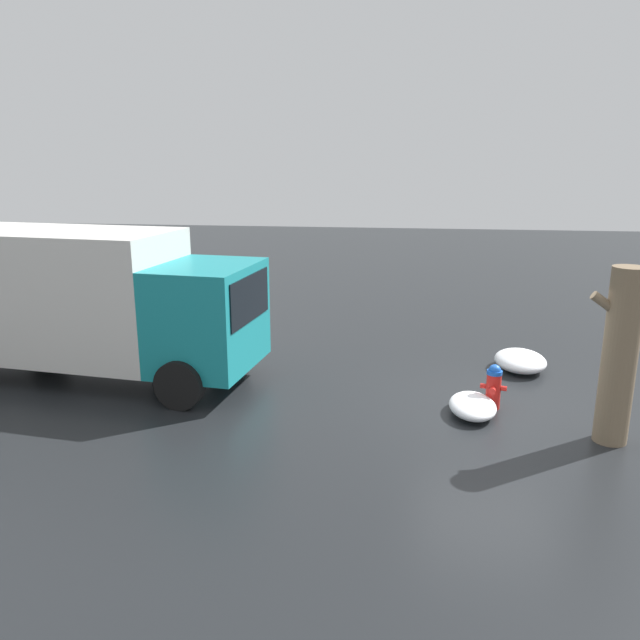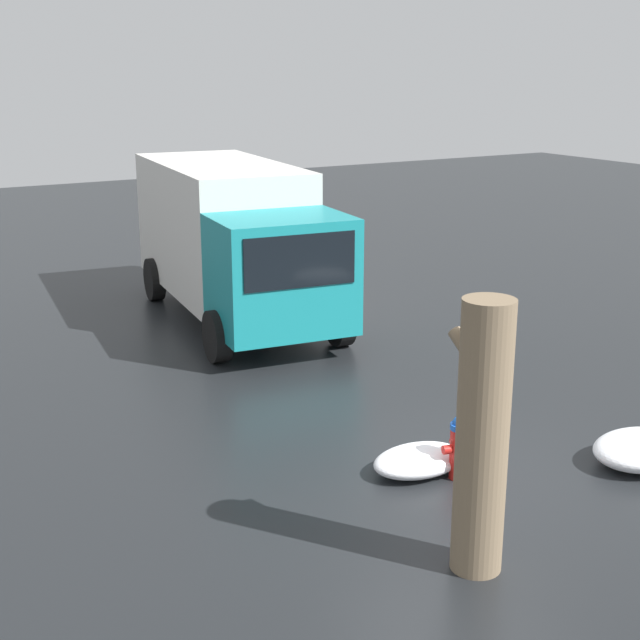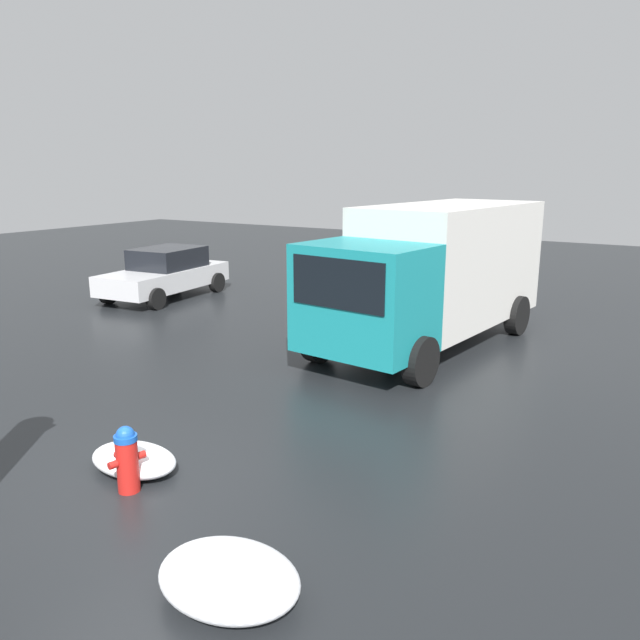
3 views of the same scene
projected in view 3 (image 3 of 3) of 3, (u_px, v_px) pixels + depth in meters
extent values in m
plane|color=black|center=(130.00, 491.00, 7.43)|extent=(60.00, 60.00, 0.00)
cylinder|color=red|center=(128.00, 466.00, 7.35)|extent=(0.26, 0.26, 0.64)
cylinder|color=blue|center=(125.00, 438.00, 7.27)|extent=(0.27, 0.27, 0.07)
sphere|color=blue|center=(125.00, 435.00, 7.26)|extent=(0.22, 0.22, 0.22)
cylinder|color=red|center=(120.00, 455.00, 7.46)|extent=(0.13, 0.12, 0.11)
cylinder|color=red|center=(113.00, 465.00, 7.21)|extent=(0.12, 0.11, 0.09)
cylinder|color=red|center=(141.00, 455.00, 7.46)|extent=(0.12, 0.11, 0.09)
cube|color=teal|center=(365.00, 298.00, 11.32)|extent=(1.96, 2.47, 1.98)
cube|color=black|center=(337.00, 284.00, 10.57)|extent=(0.25, 1.91, 0.87)
cube|color=silver|center=(450.00, 262.00, 13.81)|extent=(5.20, 2.85, 2.54)
cylinder|color=black|center=(421.00, 361.00, 10.94)|extent=(0.93, 0.38, 0.90)
cylinder|color=black|center=(319.00, 340.00, 12.31)|extent=(0.93, 0.38, 0.90)
cylinder|color=black|center=(517.00, 315.00, 14.37)|extent=(0.93, 0.38, 0.90)
cylinder|color=black|center=(429.00, 302.00, 15.74)|extent=(0.93, 0.38, 0.90)
cylinder|color=#23232D|center=(392.00, 341.00, 12.46)|extent=(0.24, 0.24, 0.78)
cylinder|color=#3F5947|center=(393.00, 306.00, 12.30)|extent=(0.36, 0.36, 0.65)
sphere|color=tan|center=(394.00, 284.00, 12.19)|extent=(0.21, 0.21, 0.21)
cube|color=silver|center=(165.00, 278.00, 18.45)|extent=(4.27, 2.10, 0.57)
cube|color=black|center=(168.00, 258.00, 18.49)|extent=(2.11, 1.70, 0.59)
cylinder|color=black|center=(156.00, 299.00, 16.92)|extent=(0.62, 0.25, 0.60)
cylinder|color=black|center=(108.00, 293.00, 17.66)|extent=(0.62, 0.25, 0.60)
cylinder|color=black|center=(217.00, 282.00, 19.36)|extent=(0.62, 0.25, 0.60)
cylinder|color=black|center=(173.00, 278.00, 20.11)|extent=(0.62, 0.25, 0.60)
ellipsoid|color=white|center=(229.00, 578.00, 5.53)|extent=(1.06, 1.37, 0.40)
ellipsoid|color=white|center=(134.00, 459.00, 7.88)|extent=(0.81, 1.23, 0.31)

